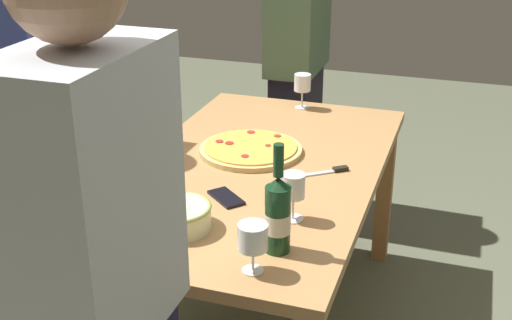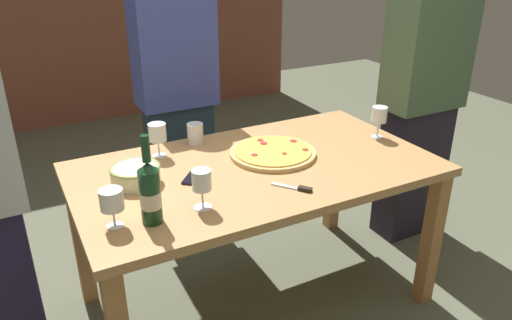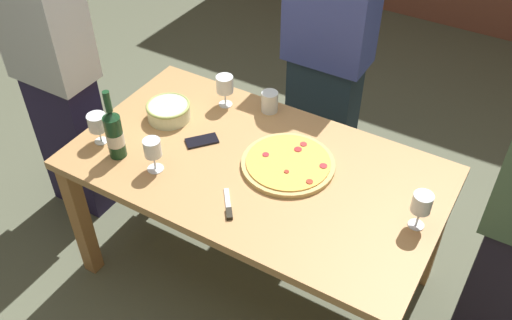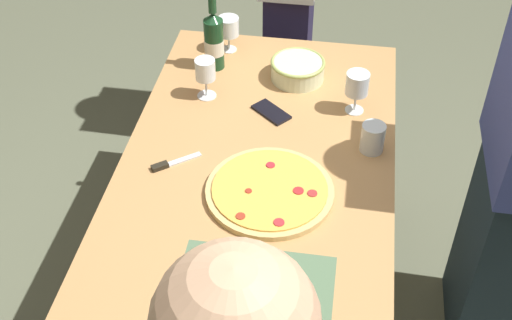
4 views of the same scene
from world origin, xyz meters
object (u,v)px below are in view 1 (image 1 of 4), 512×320
object	(u,v)px
serving_bowl	(178,216)
pizza_knife	(332,171)
wine_glass_far_right	(293,188)
wine_glass_far_left	(302,84)
wine_bottle	(278,213)
person_host	(297,66)
cup_amber	(149,156)
person_guest_right	(49,128)
dining_table	(256,189)
person_guest_left	(103,316)
wine_glass_near_pizza	(137,164)
cell_phone	(226,198)
pizza	(251,149)
wine_glass_by_bottle	(253,238)

from	to	relation	value
serving_bowl	pizza_knife	xyz separation A→B (m)	(0.56, -0.36, -0.04)
serving_bowl	wine_glass_far_right	size ratio (longest dim) A/B	1.33
wine_glass_far_left	wine_bottle	bearing A→B (deg)	-168.25
wine_glass_far_right	pizza_knife	distance (m)	0.41
person_host	cup_amber	bearing A→B (deg)	-17.23
wine_bottle	person_guest_right	bearing A→B (deg)	66.07
dining_table	person_guest_left	world-z (taller)	person_guest_left
wine_glass_near_pizza	person_guest_left	bearing A→B (deg)	-157.30
serving_bowl	person_guest_left	bearing A→B (deg)	-170.59
serving_bowl	pizza_knife	distance (m)	0.67
wine_glass_far_left	cell_phone	xyz separation A→B (m)	(-0.99, -0.00, -0.11)
cup_amber	wine_glass_far_right	bearing A→B (deg)	-109.14
pizza	serving_bowl	xyz separation A→B (m)	(-0.64, 0.01, 0.03)
dining_table	wine_glass_far_right	size ratio (longest dim) A/B	10.21
wine_glass_far_left	cup_amber	distance (m)	0.92
serving_bowl	wine_glass_far_left	world-z (taller)	wine_glass_far_left
pizza	wine_glass_far_left	distance (m)	0.59
pizza_knife	cell_phone	bearing A→B (deg)	138.46
wine_glass_far_right	person_guest_left	distance (m)	0.81
cell_phone	wine_glass_by_bottle	bearing A→B (deg)	70.56
person_guest_left	wine_glass_far_left	bearing A→B (deg)	-0.10
wine_glass_far_right	person_host	bearing A→B (deg)	14.84
person_host	pizza_knife	bearing A→B (deg)	13.84
wine_glass_far_left	cup_amber	xyz separation A→B (m)	(-0.85, 0.36, -0.06)
wine_glass_far_right	wine_bottle	bearing A→B (deg)	-177.46
dining_table	person_guest_left	bearing A→B (deg)	-178.81
person_guest_left	person_guest_right	size ratio (longest dim) A/B	1.04
wine_glass_near_pizza	pizza_knife	xyz separation A→B (m)	(0.39, -0.58, -0.11)
cell_phone	wine_glass_far_right	bearing A→B (deg)	115.53
wine_bottle	person_host	distance (m)	1.74
wine_bottle	wine_glass_far_left	bearing A→B (deg)	11.75
cup_amber	person_guest_left	world-z (taller)	person_guest_left
dining_table	serving_bowl	distance (m)	0.54
serving_bowl	wine_glass_by_bottle	world-z (taller)	wine_glass_by_bottle
wine_glass_far_right	person_host	xyz separation A→B (m)	(1.49, 0.40, -0.04)
cell_phone	person_guest_right	size ratio (longest dim) A/B	0.09
cup_amber	serving_bowl	bearing A→B (deg)	-142.37
wine_glass_far_right	cup_amber	bearing A→B (deg)	70.86
dining_table	wine_glass_far_left	world-z (taller)	wine_glass_far_left
serving_bowl	person_host	distance (m)	1.66
pizza_knife	person_guest_left	xyz separation A→B (m)	(-1.17, 0.26, 0.11)
person_host	person_guest_right	bearing A→B (deg)	-37.51
cup_amber	pizza_knife	world-z (taller)	cup_amber
pizza	cup_amber	size ratio (longest dim) A/B	3.94
person_guest_right	cell_phone	bearing A→B (deg)	-19.36
wine_glass_near_pizza	pizza_knife	world-z (taller)	wine_glass_near_pizza
pizza	person_guest_right	distance (m)	0.81
serving_bowl	wine_glass_far_left	distance (m)	1.23
wine_glass_far_right	cell_phone	world-z (taller)	wine_glass_far_right
dining_table	pizza	bearing A→B (deg)	27.22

